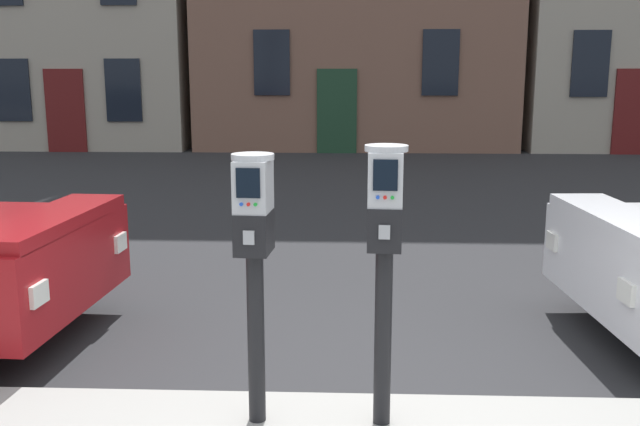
# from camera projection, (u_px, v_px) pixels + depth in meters

# --- Properties ---
(parking_meter_near_kerb) EXTENTS (0.23, 0.26, 1.44)m
(parking_meter_near_kerb) POSITION_uv_depth(u_px,v_px,m) (254.00, 241.00, 3.56)
(parking_meter_near_kerb) COLOR black
(parking_meter_near_kerb) RESTS_ON sidewalk_slab
(parking_meter_twin_adjacent) EXTENTS (0.23, 0.26, 1.48)m
(parking_meter_twin_adjacent) POSITION_uv_depth(u_px,v_px,m) (385.00, 236.00, 3.53)
(parking_meter_twin_adjacent) COLOR black
(parking_meter_twin_adjacent) RESTS_ON sidewalk_slab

